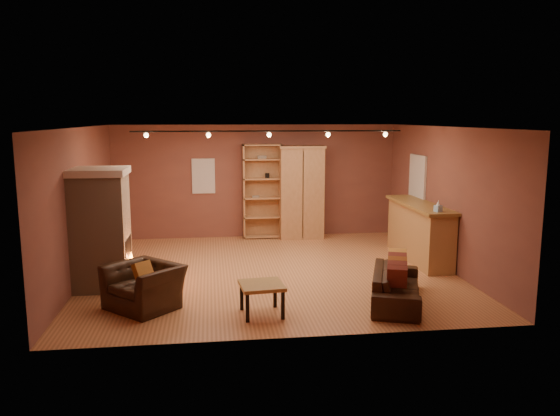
{
  "coord_description": "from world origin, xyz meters",
  "views": [
    {
      "loc": [
        -1.14,
        -10.25,
        2.99
      ],
      "look_at": [
        0.21,
        0.2,
        1.22
      ],
      "focal_mm": 35.0,
      "sensor_mm": 36.0,
      "label": 1
    }
  ],
  "objects": [
    {
      "name": "armoire",
      "position": [
        1.09,
        2.96,
        1.15
      ],
      "size": [
        1.13,
        0.64,
        2.3
      ],
      "color": "tan",
      "rests_on": "floor"
    },
    {
      "name": "loveseat",
      "position": [
        1.83,
        -2.04,
        0.38
      ],
      "size": [
        1.14,
        1.95,
        0.78
      ],
      "rotation": [
        0.0,
        0.0,
        1.23
      ],
      "color": "black",
      "rests_on": "floor"
    },
    {
      "name": "coffee_table",
      "position": [
        -0.39,
        -2.3,
        0.41
      ],
      "size": [
        0.7,
        0.7,
        0.49
      ],
      "rotation": [
        0.0,
        0.0,
        0.1
      ],
      "color": "olive",
      "rests_on": "floor"
    },
    {
      "name": "fireplace",
      "position": [
        -3.04,
        -0.6,
        1.06
      ],
      "size": [
        1.01,
        0.98,
        2.12
      ],
      "color": "tan",
      "rests_on": "floor"
    },
    {
      "name": "right_window",
      "position": [
        3.47,
        1.4,
        1.65
      ],
      "size": [
        0.05,
        0.9,
        1.0
      ],
      "primitive_type": "cube",
      "color": "silver",
      "rests_on": "right_wall"
    },
    {
      "name": "armchair",
      "position": [
        -2.21,
        -1.77,
        0.47
      ],
      "size": [
        1.25,
        1.24,
        0.93
      ],
      "rotation": [
        0.0,
        0.0,
        -0.77
      ],
      "color": "black",
      "rests_on": "floor"
    },
    {
      "name": "bar_counter",
      "position": [
        3.2,
        0.49,
        0.61
      ],
      "size": [
        0.67,
        2.53,
        1.21
      ],
      "color": "tan",
      "rests_on": "floor"
    },
    {
      "name": "back_window",
      "position": [
        -1.3,
        3.23,
        1.55
      ],
      "size": [
        0.56,
        0.04,
        0.86
      ],
      "primitive_type": "cube",
      "color": "silver",
      "rests_on": "back_wall"
    },
    {
      "name": "track_rail",
      "position": [
        0.0,
        0.2,
        2.69
      ],
      "size": [
        5.2,
        0.09,
        0.13
      ],
      "color": "black",
      "rests_on": "ceiling"
    },
    {
      "name": "right_wall",
      "position": [
        3.5,
        0.0,
        1.4
      ],
      "size": [
        0.02,
        6.5,
        2.8
      ],
      "primitive_type": "cube",
      "color": "brown",
      "rests_on": "floor"
    },
    {
      "name": "left_wall",
      "position": [
        -3.5,
        0.0,
        1.4
      ],
      "size": [
        0.02,
        6.5,
        2.8
      ],
      "primitive_type": "cube",
      "color": "brown",
      "rests_on": "floor"
    },
    {
      "name": "floor",
      "position": [
        0.0,
        0.0,
        0.0
      ],
      "size": [
        7.0,
        7.0,
        0.0
      ],
      "primitive_type": "plane",
      "color": "#A26239",
      "rests_on": "ground"
    },
    {
      "name": "tissue_box",
      "position": [
        3.15,
        -0.51,
        1.3
      ],
      "size": [
        0.15,
        0.15,
        0.22
      ],
      "rotation": [
        0.0,
        0.0,
        0.31
      ],
      "color": "#91BEE8",
      "rests_on": "bar_counter"
    },
    {
      "name": "ceiling",
      "position": [
        0.0,
        0.0,
        2.8
      ],
      "size": [
        7.0,
        7.0,
        0.0
      ],
      "primitive_type": "plane",
      "rotation": [
        3.14,
        0.0,
        0.0
      ],
      "color": "#57311B",
      "rests_on": "back_wall"
    },
    {
      "name": "bookcase",
      "position": [
        0.13,
        3.13,
        1.19
      ],
      "size": [
        0.95,
        0.37,
        2.33
      ],
      "color": "tan",
      "rests_on": "floor"
    },
    {
      "name": "back_wall",
      "position": [
        0.0,
        3.25,
        1.4
      ],
      "size": [
        7.0,
        0.02,
        2.8
      ],
      "primitive_type": "cube",
      "color": "brown",
      "rests_on": "floor"
    }
  ]
}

